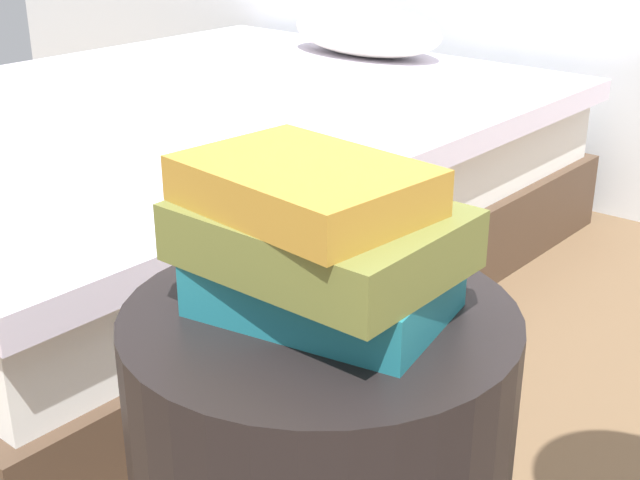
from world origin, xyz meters
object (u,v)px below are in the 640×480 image
at_px(bed, 189,179).
at_px(book_ochre, 304,185).
at_px(book_olive, 319,235).
at_px(book_teal, 323,286).

height_order(bed, book_ochre, book_ochre).
relative_size(book_olive, book_ochre, 1.15).
distance_m(book_teal, book_olive, 0.06).
bearing_deg(book_ochre, book_teal, 67.50).
relative_size(book_teal, book_ochre, 1.07).
xyz_separation_m(book_teal, book_ochre, (-0.01, -0.02, 0.12)).
xyz_separation_m(book_olive, book_ochre, (-0.01, -0.01, 0.06)).
xyz_separation_m(bed, book_ochre, (1.17, -0.91, 0.48)).
bearing_deg(book_ochre, book_olive, 54.12).
height_order(bed, book_teal, book_teal).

